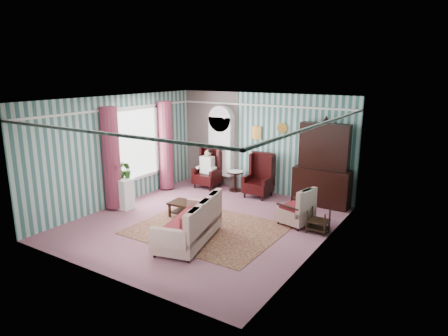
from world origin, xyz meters
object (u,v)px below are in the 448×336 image
Objects in this scene: bookcase at (221,151)px; round_side_table at (235,181)px; plant_stand at (122,193)px; coffee_table at (188,210)px; dresser_hutch at (323,162)px; wingback_right at (258,176)px; floral_armchair at (296,206)px; seated_woman at (207,169)px; wingback_left at (207,168)px; sofa at (188,220)px; nest_table at (318,221)px.

round_side_table is (0.65, -0.24, -0.82)m from bookcase.
plant_stand is 0.87× the size of coffee_table.
wingback_right is at bearing -171.23° from dresser_hutch.
wingback_right is 1.38× the size of floral_armchair.
round_side_table is 3.36m from plant_stand.
round_side_table is at bearing -177.36° from dresser_hutch.
dresser_hutch reaches higher than seated_woman.
bookcase is 1.79× the size of wingback_left.
wingback_left is 1.75m from wingback_right.
bookcase reaches higher than sofa.
bookcase is 3.39m from plant_stand.
wingback_right is 2.22m from floral_armchair.
plant_stand is 2.87m from sofa.
coffee_table is at bearing 23.63° from sofa.
dresser_hutch is 4.16m from sofa.
floral_armchair is (3.47, -1.39, -0.14)m from seated_woman.
round_side_table is at bearing 9.46° from seated_woman.
dresser_hutch is 5.31m from plant_stand.
seated_woman is at bearing 81.73° from floral_armchair.
bookcase is at bearing 74.63° from floral_armchair.
sofa is (1.06, -3.68, 0.19)m from round_side_table.
floral_armchair is (1.51, 2.13, -0.03)m from sofa.
bookcase is 3.03m from coffee_table.
wingback_left is 1.06× the size of seated_woman.
sofa is at bearing -136.87° from nest_table.
sofa is 1.49m from coffee_table.
dresser_hutch reaches higher than coffee_table.
floral_armchair is (2.57, -1.54, 0.15)m from round_side_table.
seated_woman is at bearing 180.00° from wingback_right.
coffee_table is at bearing -65.84° from wingback_left.
nest_table is at bearing -28.20° from round_side_table.
dresser_hutch is 3.55m from wingback_left.
round_side_table is at bearing -20.27° from bookcase.
wingback_right reaches higher than round_side_table.
bookcase is 2.80× the size of plant_stand.
seated_woman is at bearing 159.15° from nest_table.
bookcase is 2.48× the size of floral_armchair.
floral_armchair is (4.27, 1.36, 0.05)m from plant_stand.
round_side_table is (-2.60, -0.12, -0.88)m from dresser_hutch.
round_side_table is 3.00m from floral_armchair.
nest_table is at bearing 13.84° from plant_stand.
wingback_right is (-1.75, -0.27, -0.55)m from dresser_hutch.
plant_stand is 4.48m from floral_armchair.
sofa is (1.96, -3.53, -0.10)m from seated_woman.
plant_stand is 0.88× the size of floral_armchair.
sofa is (1.71, -3.92, -0.63)m from bookcase.
bookcase is 4.15× the size of nest_table.
sofa is (-2.11, -1.98, 0.22)m from nest_table.
nest_table is (4.07, -1.55, -0.35)m from wingback_left.
seated_woman reaches higher than nest_table.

